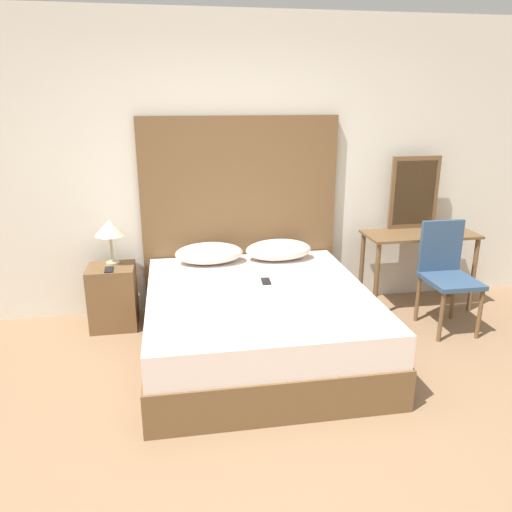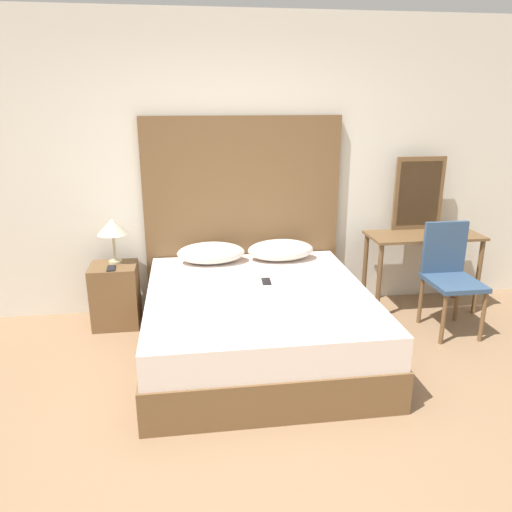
# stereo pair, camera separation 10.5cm
# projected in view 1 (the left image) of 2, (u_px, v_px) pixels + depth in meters

# --- Properties ---
(ground_plane) EXTENTS (16.00, 16.00, 0.00)m
(ground_plane) POSITION_uv_depth(u_px,v_px,m) (272.00, 458.00, 2.87)
(ground_plane) COLOR #8C6B4C
(wall_back) EXTENTS (10.00, 0.06, 2.70)m
(wall_back) POSITION_uv_depth(u_px,v_px,m) (224.00, 169.00, 4.60)
(wall_back) COLOR silver
(wall_back) RESTS_ON ground_plane
(bed) EXTENTS (1.73, 1.91, 0.55)m
(bed) POSITION_uv_depth(u_px,v_px,m) (258.00, 323.00, 3.96)
(bed) COLOR brown
(bed) RESTS_ON ground_plane
(headboard) EXTENTS (1.82, 0.05, 1.83)m
(headboard) POSITION_uv_depth(u_px,v_px,m) (240.00, 216.00, 4.68)
(headboard) COLOR brown
(headboard) RESTS_ON ground_plane
(pillow_left) EXTENTS (0.61, 0.35, 0.19)m
(pillow_left) POSITION_uv_depth(u_px,v_px,m) (209.00, 253.00, 4.48)
(pillow_left) COLOR silver
(pillow_left) RESTS_ON bed
(pillow_right) EXTENTS (0.61, 0.35, 0.19)m
(pillow_right) POSITION_uv_depth(u_px,v_px,m) (279.00, 250.00, 4.58)
(pillow_right) COLOR silver
(pillow_right) RESTS_ON bed
(phone_on_bed) EXTENTS (0.08, 0.15, 0.01)m
(phone_on_bed) POSITION_uv_depth(u_px,v_px,m) (266.00, 281.00, 4.05)
(phone_on_bed) COLOR black
(phone_on_bed) RESTS_ON bed
(nightstand) EXTENTS (0.41, 0.37, 0.57)m
(nightstand) POSITION_uv_depth(u_px,v_px,m) (113.00, 297.00, 4.44)
(nightstand) COLOR brown
(nightstand) RESTS_ON ground_plane
(table_lamp) EXTENTS (0.27, 0.27, 0.40)m
(table_lamp) POSITION_uv_depth(u_px,v_px,m) (110.00, 229.00, 4.33)
(table_lamp) COLOR tan
(table_lamp) RESTS_ON nightstand
(phone_on_nightstand) EXTENTS (0.08, 0.15, 0.01)m
(phone_on_nightstand) POSITION_uv_depth(u_px,v_px,m) (109.00, 270.00, 4.27)
(phone_on_nightstand) COLOR black
(phone_on_nightstand) RESTS_ON nightstand
(vanity_desk) EXTENTS (1.06, 0.45, 0.75)m
(vanity_desk) POSITION_uv_depth(u_px,v_px,m) (419.00, 246.00, 4.77)
(vanity_desk) COLOR brown
(vanity_desk) RESTS_ON ground_plane
(vanity_mirror) EXTENTS (0.49, 0.03, 0.70)m
(vanity_mirror) POSITION_uv_depth(u_px,v_px,m) (414.00, 193.00, 4.81)
(vanity_mirror) COLOR brown
(vanity_mirror) RESTS_ON vanity_desk
(chair) EXTENTS (0.41, 0.48, 0.95)m
(chair) POSITION_uv_depth(u_px,v_px,m) (446.00, 269.00, 4.39)
(chair) COLOR #334C6B
(chair) RESTS_ON ground_plane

